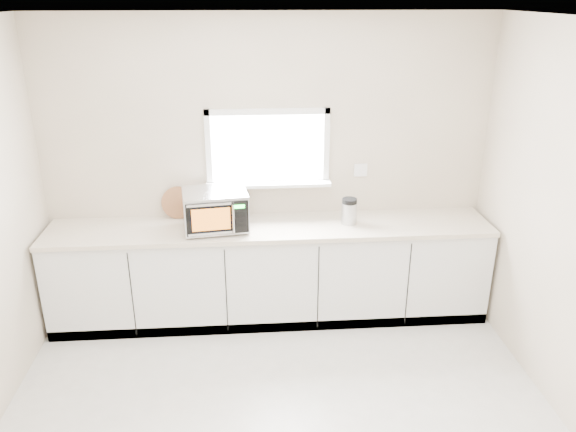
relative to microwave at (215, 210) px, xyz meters
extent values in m
cube|color=beige|center=(0.47, 0.35, 0.25)|extent=(4.00, 0.02, 2.70)
cube|color=white|center=(0.47, 0.33, 0.45)|extent=(1.00, 0.02, 0.60)
cube|color=white|center=(0.47, 0.27, 0.13)|extent=(1.12, 0.16, 0.03)
cube|color=white|center=(0.47, 0.32, 0.77)|extent=(1.10, 0.04, 0.05)
cube|color=white|center=(0.47, 0.32, 0.12)|extent=(1.10, 0.04, 0.05)
cube|color=white|center=(-0.05, 0.32, 0.45)|extent=(0.05, 0.04, 0.70)
cube|color=white|center=(1.00, 0.32, 0.45)|extent=(0.05, 0.04, 0.70)
cube|color=white|center=(1.32, 0.34, 0.22)|extent=(0.12, 0.01, 0.12)
cube|color=silver|center=(0.47, 0.05, -0.66)|extent=(3.92, 0.60, 0.88)
cube|color=beige|center=(0.47, 0.04, -0.20)|extent=(3.92, 0.64, 0.04)
cylinder|color=black|center=(-0.20, -0.18, -0.17)|extent=(0.03, 0.03, 0.02)
cylinder|color=black|center=(-0.25, 0.14, -0.17)|extent=(0.03, 0.03, 0.02)
cylinder|color=black|center=(0.24, -0.12, -0.17)|extent=(0.03, 0.03, 0.02)
cylinder|color=black|center=(0.20, 0.20, -0.17)|extent=(0.03, 0.03, 0.02)
cube|color=silver|center=(0.00, 0.01, 0.00)|extent=(0.59, 0.48, 0.32)
cube|color=black|center=(0.03, -0.20, 0.00)|extent=(0.51, 0.08, 0.28)
cube|color=orange|center=(-0.03, -0.21, 0.00)|extent=(0.31, 0.05, 0.19)
cylinder|color=silver|center=(0.16, -0.21, 0.00)|extent=(0.02, 0.02, 0.25)
cube|color=black|center=(0.21, -0.18, 0.00)|extent=(0.13, 0.02, 0.28)
cube|color=#19FF33|center=(0.21, -0.19, 0.09)|extent=(0.09, 0.02, 0.03)
cube|color=silver|center=(0.00, 0.01, 0.16)|extent=(0.59, 0.48, 0.01)
cube|color=#3F2016|center=(0.06, -0.04, -0.04)|extent=(0.16, 0.25, 0.28)
cube|color=black|center=(0.04, -0.10, 0.07)|extent=(0.03, 0.05, 0.10)
cube|color=black|center=(0.07, -0.09, 0.08)|extent=(0.03, 0.05, 0.10)
cube|color=black|center=(0.10, -0.08, 0.06)|extent=(0.03, 0.05, 0.10)
cube|color=black|center=(0.05, -0.09, 0.11)|extent=(0.03, 0.05, 0.10)
cube|color=black|center=(0.09, -0.08, 0.11)|extent=(0.03, 0.05, 0.10)
cylinder|color=#9F5D3D|center=(-0.35, 0.29, -0.03)|extent=(0.30, 0.07, 0.29)
cylinder|color=silver|center=(1.17, 0.04, -0.09)|extent=(0.17, 0.17, 0.19)
cylinder|color=black|center=(1.17, 0.04, 0.03)|extent=(0.16, 0.16, 0.05)
camera|label=1|loc=(0.28, -4.53, 1.74)|focal=35.00mm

